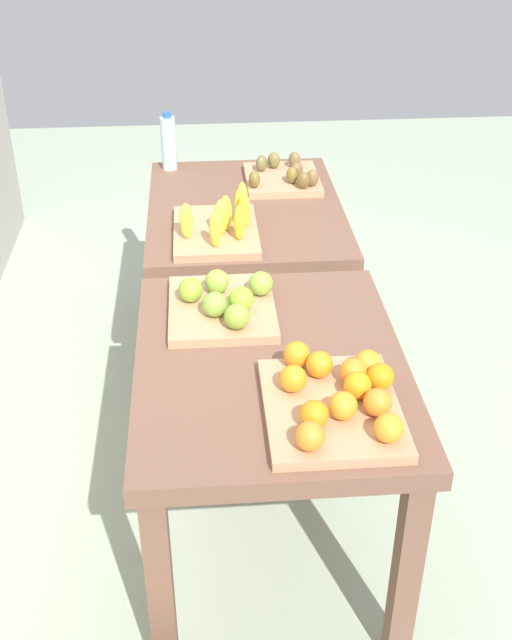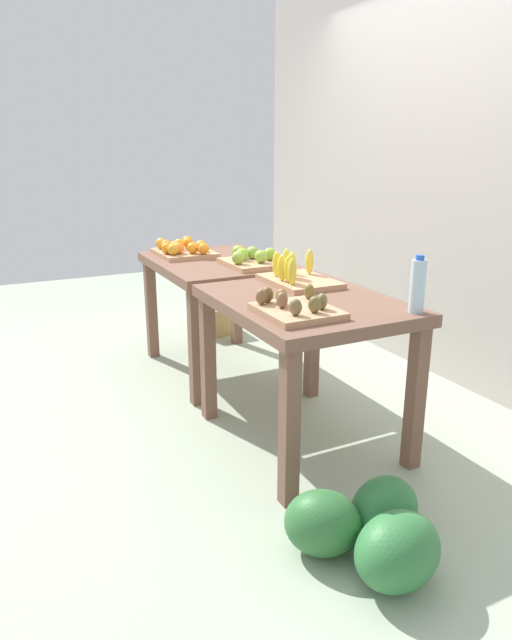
% 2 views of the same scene
% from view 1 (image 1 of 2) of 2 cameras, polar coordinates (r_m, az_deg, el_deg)
% --- Properties ---
extents(ground_plane, '(8.00, 8.00, 0.00)m').
position_cam_1_polar(ground_plane, '(3.26, -0.03, -8.39)').
color(ground_plane, '#A3B399').
extents(display_table_left, '(1.04, 0.80, 0.77)m').
position_cam_1_polar(display_table_left, '(2.41, 1.01, -5.06)').
color(display_table_left, brown).
rests_on(display_table_left, ground_plane).
extents(display_table_right, '(1.04, 0.80, 0.77)m').
position_cam_1_polar(display_table_right, '(3.37, -0.79, 6.49)').
color(display_table_right, brown).
rests_on(display_table_right, ground_plane).
extents(orange_bin, '(0.45, 0.37, 0.11)m').
position_cam_1_polar(orange_bin, '(2.13, 5.84, -5.62)').
color(orange_bin, tan).
rests_on(orange_bin, display_table_left).
extents(apple_bin, '(0.40, 0.35, 0.11)m').
position_cam_1_polar(apple_bin, '(2.54, -2.32, 1.23)').
color(apple_bin, tan).
rests_on(apple_bin, display_table_left).
extents(banana_crate, '(0.44, 0.32, 0.17)m').
position_cam_1_polar(banana_crate, '(3.03, -2.63, 6.81)').
color(banana_crate, tan).
rests_on(banana_crate, display_table_right).
extents(kiwi_bin, '(0.36, 0.32, 0.10)m').
position_cam_1_polar(kiwi_bin, '(3.52, 1.98, 10.28)').
color(kiwi_bin, tan).
rests_on(kiwi_bin, display_table_right).
extents(water_bottle, '(0.07, 0.07, 0.26)m').
position_cam_1_polar(water_bottle, '(3.68, -6.32, 12.57)').
color(water_bottle, silver).
rests_on(water_bottle, display_table_right).
extents(watermelon_pile, '(0.61, 0.65, 0.27)m').
position_cam_1_polar(watermelon_pile, '(4.42, 1.54, 5.37)').
color(watermelon_pile, '#30743B').
rests_on(watermelon_pile, ground_plane).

